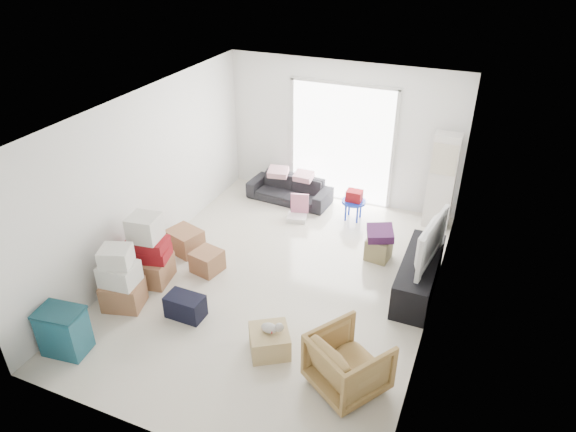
% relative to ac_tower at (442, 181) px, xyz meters
% --- Properties ---
extents(room_shell, '(4.98, 6.48, 3.18)m').
position_rel_ac_tower_xyz_m(room_shell, '(-1.95, -2.65, 0.48)').
color(room_shell, beige).
rests_on(room_shell, ground).
extents(sliding_door, '(2.10, 0.04, 2.33)m').
position_rel_ac_tower_xyz_m(sliding_door, '(-1.95, 0.33, 0.37)').
color(sliding_door, white).
rests_on(sliding_door, room_shell).
extents(ac_tower, '(0.45, 0.30, 1.75)m').
position_rel_ac_tower_xyz_m(ac_tower, '(0.00, 0.00, 0.00)').
color(ac_tower, silver).
rests_on(ac_tower, room_shell).
extents(tv_console, '(0.49, 1.65, 0.55)m').
position_rel_ac_tower_xyz_m(tv_console, '(0.05, -2.05, -0.60)').
color(tv_console, black).
rests_on(tv_console, room_shell).
extents(television, '(0.84, 1.26, 0.15)m').
position_rel_ac_tower_xyz_m(television, '(0.05, -2.05, -0.25)').
color(television, black).
rests_on(television, tv_console).
extents(sofa, '(1.66, 0.59, 0.64)m').
position_rel_ac_tower_xyz_m(sofa, '(-2.81, -0.15, -0.56)').
color(sofa, black).
rests_on(sofa, room_shell).
extents(pillow_left, '(0.48, 0.41, 0.13)m').
position_rel_ac_tower_xyz_m(pillow_left, '(-3.05, -0.14, -0.17)').
color(pillow_left, '#DEA2AA').
rests_on(pillow_left, sofa).
extents(pillow_right, '(0.35, 0.28, 0.12)m').
position_rel_ac_tower_xyz_m(pillow_right, '(-2.53, -0.12, -0.18)').
color(pillow_right, '#DEA2AA').
rests_on(pillow_right, sofa).
extents(armchair, '(1.06, 1.05, 0.81)m').
position_rel_ac_tower_xyz_m(armchair, '(-0.37, -4.21, -0.47)').
color(armchair, '#9E7D46').
rests_on(armchair, room_shell).
extents(storage_bins, '(0.61, 0.47, 0.65)m').
position_rel_ac_tower_xyz_m(storage_bins, '(-3.85, -5.05, -0.55)').
color(storage_bins, '#15495A').
rests_on(storage_bins, room_shell).
extents(box_stack_a, '(0.63, 0.57, 0.98)m').
position_rel_ac_tower_xyz_m(box_stack_a, '(-3.75, -4.04, -0.44)').
color(box_stack_a, '#996A45').
rests_on(box_stack_a, room_shell).
extents(box_stack_b, '(0.68, 0.64, 1.13)m').
position_rel_ac_tower_xyz_m(box_stack_b, '(-3.75, -3.37, -0.39)').
color(box_stack_b, '#996A45').
rests_on(box_stack_b, room_shell).
extents(box_stack_c, '(0.64, 0.58, 0.39)m').
position_rel_ac_tower_xyz_m(box_stack_c, '(-3.72, -2.48, -0.68)').
color(box_stack_c, '#996A45').
rests_on(box_stack_c, room_shell).
extents(loose_box, '(0.49, 0.49, 0.35)m').
position_rel_ac_tower_xyz_m(loose_box, '(-3.09, -2.83, -0.70)').
color(loose_box, '#996A45').
rests_on(loose_box, room_shell).
extents(duffel_bag, '(0.53, 0.32, 0.34)m').
position_rel_ac_tower_xyz_m(duffel_bag, '(-2.82, -3.89, -0.71)').
color(duffel_bag, black).
rests_on(duffel_bag, room_shell).
extents(ottoman, '(0.41, 0.41, 0.37)m').
position_rel_ac_tower_xyz_m(ottoman, '(-0.69, -1.45, -0.69)').
color(ottoman, '#9C885B').
rests_on(ottoman, room_shell).
extents(blanket, '(0.52, 0.52, 0.14)m').
position_rel_ac_tower_xyz_m(blanket, '(-0.69, -1.45, -0.43)').
color(blanket, '#4D2153').
rests_on(blanket, ottoman).
extents(kids_table, '(0.44, 0.44, 0.58)m').
position_rel_ac_tower_xyz_m(kids_table, '(-1.44, -0.37, -0.47)').
color(kids_table, '#1330BF').
rests_on(kids_table, room_shell).
extents(toy_walker, '(0.42, 0.39, 0.47)m').
position_rel_ac_tower_xyz_m(toy_walker, '(-2.39, -0.76, -0.74)').
color(toy_walker, silver).
rests_on(toy_walker, room_shell).
extents(wood_crate, '(0.67, 0.67, 0.32)m').
position_rel_ac_tower_xyz_m(wood_crate, '(-1.46, -4.05, -0.71)').
color(wood_crate, tan).
rests_on(wood_crate, room_shell).
extents(plush_bunny, '(0.29, 0.16, 0.15)m').
position_rel_ac_tower_xyz_m(plush_bunny, '(-1.43, -4.04, -0.48)').
color(plush_bunny, '#B2ADA8').
rests_on(plush_bunny, wood_crate).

